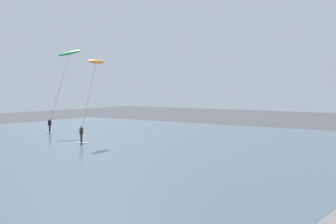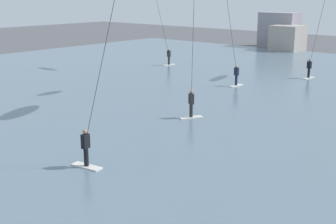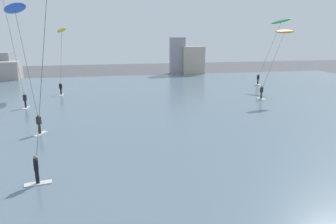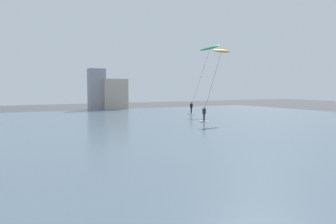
{
  "view_description": "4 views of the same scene",
  "coord_description": "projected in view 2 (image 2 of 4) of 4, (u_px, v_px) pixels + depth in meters",
  "views": [
    {
      "loc": [
        -15.73,
        -0.25,
        5.79
      ],
      "look_at": [
        0.92,
        11.46,
        4.57
      ],
      "focal_mm": 49.55,
      "sensor_mm": 36.0,
      "label": 1
    },
    {
      "loc": [
        8.07,
        3.04,
        7.24
      ],
      "look_at": [
        -0.37,
        12.76,
        3.87
      ],
      "focal_mm": 49.42,
      "sensor_mm": 36.0,
      "label": 2
    },
    {
      "loc": [
        -2.61,
        -1.93,
        8.03
      ],
      "look_at": [
        0.82,
        14.8,
        3.66
      ],
      "focal_mm": 33.42,
      "sensor_mm": 36.0,
      "label": 3
    },
    {
      "loc": [
        -5.64,
        1.02,
        4.01
      ],
      "look_at": [
        2.08,
        15.2,
        2.8
      ],
      "focal_mm": 36.43,
      "sensor_mm": 36.0,
      "label": 4
    }
  ],
  "objects": []
}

